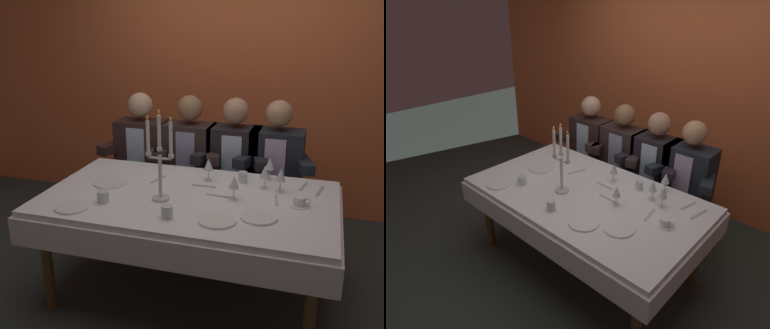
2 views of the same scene
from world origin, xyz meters
The scene contains 27 objects.
ground_plane centered at (0.00, 0.00, 0.00)m, with size 12.00×12.00×0.00m, color #2F3A34.
back_wall centered at (0.00, 1.66, 1.35)m, with size 6.00×0.12×2.70m, color #DF6938.
dining_table centered at (0.00, 0.00, 0.62)m, with size 1.94×1.14×0.74m.
candelabra centered at (-0.15, -0.12, 0.98)m, with size 0.19×0.11×0.59m.
dinner_plate_0 centered at (-0.59, 0.05, 0.75)m, with size 0.24×0.24×0.01m, color white.
dinner_plate_1 centered at (0.49, -0.20, 0.75)m, with size 0.22×0.22×0.01m, color white.
dinner_plate_2 centered at (0.27, -0.32, 0.75)m, with size 0.23×0.23×0.01m, color white.
dinner_plate_3 centered at (-0.63, -0.40, 0.75)m, with size 0.21×0.21×0.01m, color white.
wine_glass_0 centered at (0.45, 0.28, 0.85)m, with size 0.07×0.07×0.16m.
wine_glass_1 centered at (0.05, 0.31, 0.85)m, with size 0.07×0.07×0.16m.
wine_glass_2 centered at (0.30, 0.02, 0.85)m, with size 0.07×0.07×0.16m.
wine_glass_3 centered at (0.46, 0.45, 0.85)m, with size 0.07×0.07×0.16m.
wine_glass_4 centered at (0.56, 0.24, 0.85)m, with size 0.07×0.07×0.16m.
water_tumbler_0 centered at (-0.02, -0.36, 0.78)m, with size 0.07×0.07×0.08m, color silver.
water_tumbler_1 centered at (-0.48, -0.26, 0.78)m, with size 0.07×0.07×0.08m, color silver.
water_tumbler_2 centered at (0.29, 0.34, 0.78)m, with size 0.06×0.06×0.08m, color silver.
coffee_cup_0 centered at (0.71, 0.04, 0.77)m, with size 0.13×0.12×0.06m.
fork_0 centered at (0.71, 0.38, 0.74)m, with size 0.17×0.02×0.01m, color #B7B7BC.
fork_1 centered at (-0.30, 0.22, 0.74)m, with size 0.17×0.02×0.01m, color #B7B7BC.
fork_2 centered at (0.05, 0.19, 0.74)m, with size 0.17×0.02×0.01m, color #B7B7BC.
knife_3 centered at (0.82, 0.33, 0.74)m, with size 0.19×0.02×0.01m, color #B7B7BC.
knife_4 centered at (0.20, 0.05, 0.74)m, with size 0.19×0.02×0.01m, color #B7B7BC.
spoon_5 centered at (0.56, 0.08, 0.74)m, with size 0.17×0.02×0.01m, color #B7B7BC.
seated_diner_0 centered at (-0.71, 0.89, 0.74)m, with size 0.63×0.48×1.24m.
seated_diner_1 centered at (-0.26, 0.89, 0.74)m, with size 0.63×0.48×1.24m.
seated_diner_2 centered at (0.12, 0.89, 0.74)m, with size 0.63×0.48×1.24m.
seated_diner_3 centered at (0.46, 0.89, 0.74)m, with size 0.63×0.48×1.24m.
Camera 1 is at (0.81, -2.58, 1.87)m, focal length 41.74 mm.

